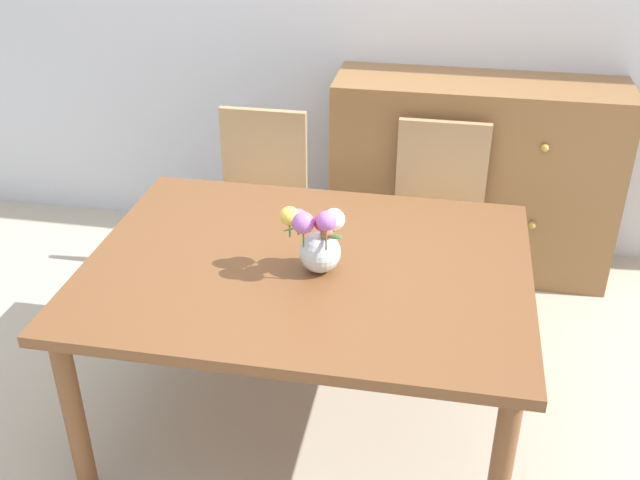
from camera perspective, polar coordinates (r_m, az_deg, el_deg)
ground_plane at (r=3.07m, az=-0.83°, el=-13.39°), size 12.00×12.00×0.00m
dining_table at (r=2.67m, az=-0.94°, el=-3.12°), size 1.55×1.18×0.73m
chair_left at (r=3.61m, az=-4.64°, el=3.66°), size 0.42×0.42×0.90m
chair_right at (r=3.50m, az=9.01°, el=2.50°), size 0.42×0.42×0.90m
dresser at (r=3.87m, az=11.56°, el=4.70°), size 1.40×0.47×1.00m
flower_vase at (r=2.51m, az=-0.21°, el=0.02°), size 0.23×0.17×0.26m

